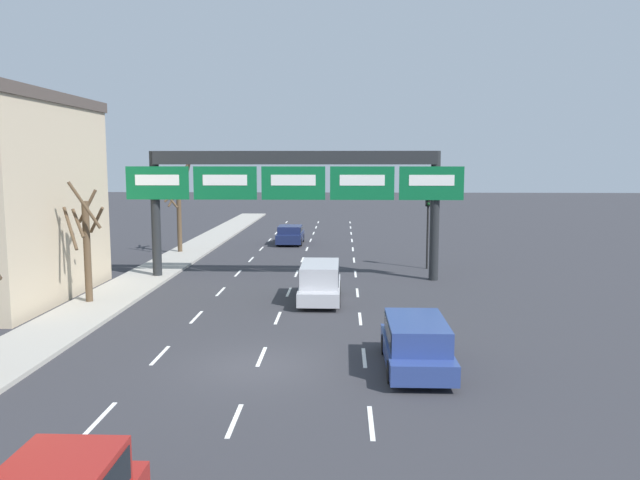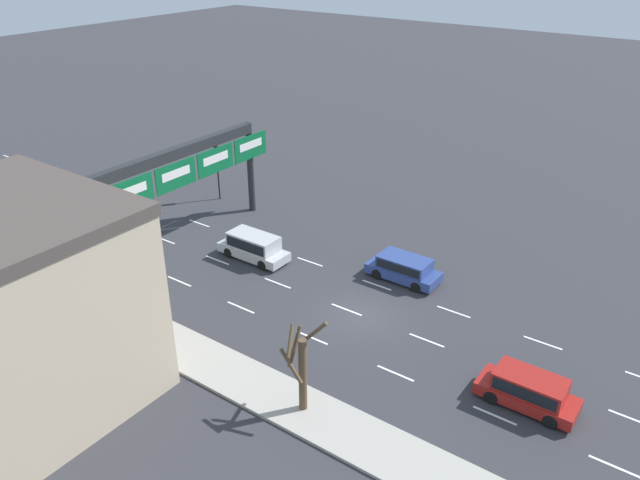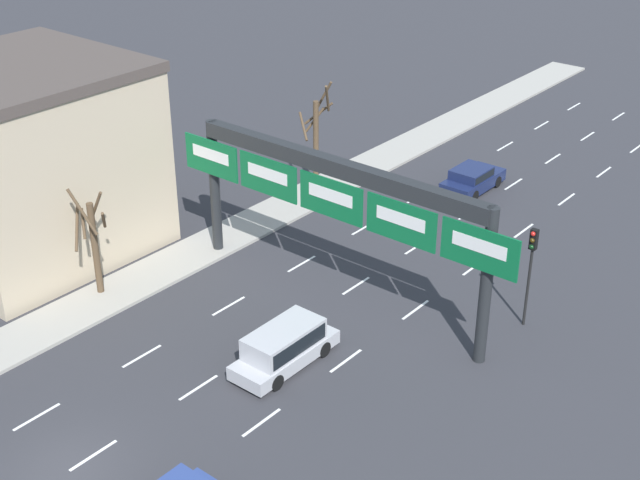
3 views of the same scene
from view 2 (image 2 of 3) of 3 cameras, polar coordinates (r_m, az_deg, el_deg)
The scene contains 12 objects.
ground_plane at distance 34.87m, azimuth 3.82°, elevation -6.90°, with size 220.00×220.00×0.00m, color #333338.
sidewalk_left at distance 29.65m, azimuth -4.67°, elevation -13.76°, with size 2.80×110.00×0.15m.
lane_dashes at distance 42.46m, azimuth -11.79°, elevation -0.88°, with size 6.72×67.00×0.01m.
sign_gantry at distance 40.93m, azimuth -13.32°, elevation 6.09°, with size 17.62×0.70×6.79m.
building_near at distance 29.92m, azimuth -27.23°, elevation -5.89°, with size 10.05×10.34×9.24m.
suv_blue at distance 38.07m, azimuth 7.69°, elevation -2.48°, with size 1.91×4.46×1.51m.
car_navy at distance 52.91m, azimuth -24.44°, elevation 3.76°, with size 1.92×4.24×1.42m.
suv_silver at distance 40.29m, azimuth -6.10°, elevation -0.49°, with size 1.84×4.79×1.71m.
suv_red at distance 29.96m, azimuth 18.54°, elevation -12.80°, with size 1.83×4.43×1.60m.
traffic_light_near_gantry at distance 48.91m, azimuth -9.38°, elevation 7.26°, with size 0.30×0.35×4.56m.
tree_bare_second at distance 32.68m, azimuth -16.36°, elevation -4.75°, with size 1.88×1.84×5.28m.
tree_bare_third at distance 27.31m, azimuth -1.69°, elevation -11.50°, with size 1.71×1.66×4.51m.
Camera 2 is at (-24.90, -14.97, 19.29)m, focal length 35.00 mm.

